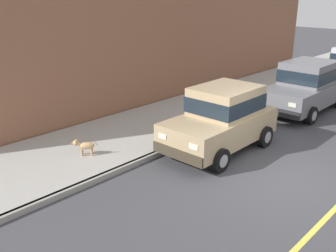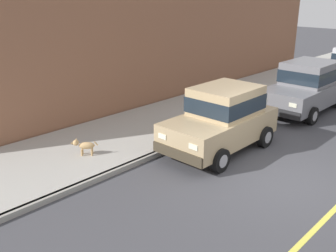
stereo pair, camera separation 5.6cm
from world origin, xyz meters
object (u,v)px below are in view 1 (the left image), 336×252
(dog_tan, at_px, (84,145))
(car_tan_hatchback, at_px, (222,118))
(car_grey_sedan, at_px, (307,86))
(fire_hydrant, at_px, (191,120))

(dog_tan, bearing_deg, car_tan_hatchback, 54.54)
(car_grey_sedan, distance_m, dog_tan, 9.03)
(car_tan_hatchback, distance_m, fire_hydrant, 1.58)
(fire_hydrant, bearing_deg, car_tan_hatchback, -13.14)
(car_tan_hatchback, relative_size, dog_tan, 6.58)
(car_grey_sedan, distance_m, fire_hydrant, 5.37)
(car_grey_sedan, bearing_deg, dog_tan, -105.54)
(car_tan_hatchback, relative_size, car_grey_sedan, 0.83)
(car_tan_hatchback, xyz_separation_m, car_grey_sedan, (0.11, 5.45, 0.01))
(car_grey_sedan, bearing_deg, car_tan_hatchback, -91.16)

